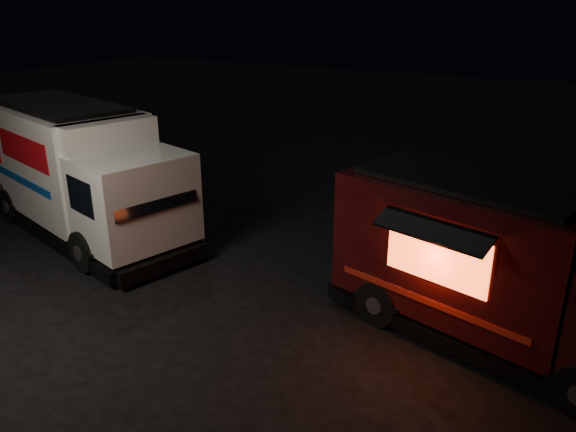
# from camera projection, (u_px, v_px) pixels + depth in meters

# --- Properties ---
(ground) EXTENTS (80.00, 80.00, 0.00)m
(ground) POSITION_uv_depth(u_px,v_px,m) (219.00, 292.00, 11.94)
(ground) COLOR black
(ground) RESTS_ON ground
(white_truck) EXTENTS (7.82, 4.39, 3.36)m
(white_truck) POSITION_uv_depth(u_px,v_px,m) (82.00, 172.00, 14.44)
(white_truck) COLOR silver
(white_truck) RESTS_ON ground
(red_truck) EXTENTS (6.67, 3.84, 2.93)m
(red_truck) POSITION_uv_depth(u_px,v_px,m) (507.00, 269.00, 9.69)
(red_truck) COLOR #3D0C0B
(red_truck) RESTS_ON ground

